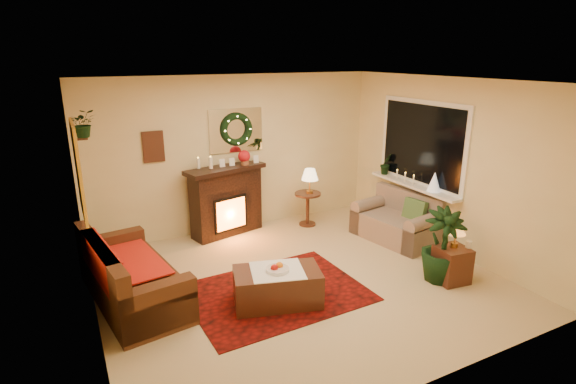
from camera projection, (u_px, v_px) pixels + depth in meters
name	position (u px, v px, depth m)	size (l,w,h in m)	color
floor	(300.00, 281.00, 6.01)	(5.00, 5.00, 0.00)	beige
ceiling	(302.00, 81.00, 5.24)	(5.00, 5.00, 0.00)	white
wall_back	(236.00, 154.00, 7.54)	(5.00, 5.00, 0.00)	#EFD88C
wall_front	(431.00, 257.00, 3.71)	(5.00, 5.00, 0.00)	#EFD88C
wall_left	(84.00, 220.00, 4.53)	(4.50, 4.50, 0.00)	#EFD88C
wall_right	(447.00, 166.00, 6.72)	(4.50, 4.50, 0.00)	#EFD88C
area_rug	(276.00, 292.00, 5.70)	(2.16, 1.62, 0.01)	#47100E
sofa	(132.00, 268.00, 5.42)	(0.84, 1.91, 0.82)	#4D351D
red_throw	(127.00, 262.00, 5.52)	(0.75, 1.22, 0.02)	red
fireplace	(226.00, 202.00, 7.45)	(1.19, 0.38, 1.09)	black
poinsettia	(244.00, 156.00, 7.36)	(0.20, 0.20, 0.20)	red
mantel_candle_a	(198.00, 163.00, 7.06)	(0.05, 0.05, 0.16)	white
mantel_candle_b	(211.00, 163.00, 7.09)	(0.06, 0.06, 0.19)	silver
mantel_mirror	(236.00, 130.00, 7.40)	(0.92, 0.02, 0.72)	white
wreath	(237.00, 129.00, 7.36)	(0.55, 0.55, 0.11)	#194719
wall_art	(153.00, 147.00, 6.86)	(0.32, 0.03, 0.48)	#381E11
gold_mirror	(78.00, 170.00, 4.66)	(0.03, 0.84, 1.00)	gold
hanging_plant	(85.00, 137.00, 5.30)	(0.33, 0.28, 0.36)	#194719
loveseat	(396.00, 215.00, 7.24)	(0.77, 1.33, 0.77)	#8F705A
window_frame	(422.00, 143.00, 7.10)	(0.03, 1.86, 1.36)	white
window_glass	(421.00, 144.00, 7.10)	(0.02, 1.70, 1.22)	black
window_sill	(413.00, 185.00, 7.26)	(0.22, 1.86, 0.04)	white
mini_tree	(434.00, 182.00, 6.84)	(0.21, 0.21, 0.31)	white
sill_plant	(386.00, 163.00, 7.81)	(0.26, 0.21, 0.48)	#265D27
side_table_round	(308.00, 207.00, 7.88)	(0.46, 0.46, 0.59)	#4D260F
lamp_cream	(310.00, 177.00, 7.70)	(0.29, 0.29, 0.44)	#FFE3A4
end_table_square	(452.00, 262.00, 5.93)	(0.39, 0.39, 0.48)	#401D16
lamp_tiffany	(456.00, 228.00, 5.82)	(0.26, 0.26, 0.38)	orange
coffee_table	(277.00, 288.00, 5.41)	(1.03, 0.57, 0.43)	#41281B
fruit_bowl	(277.00, 270.00, 5.32)	(0.28, 0.28, 0.06)	silver
floor_palm	(442.00, 249.00, 5.91)	(1.66, 1.66, 2.97)	black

